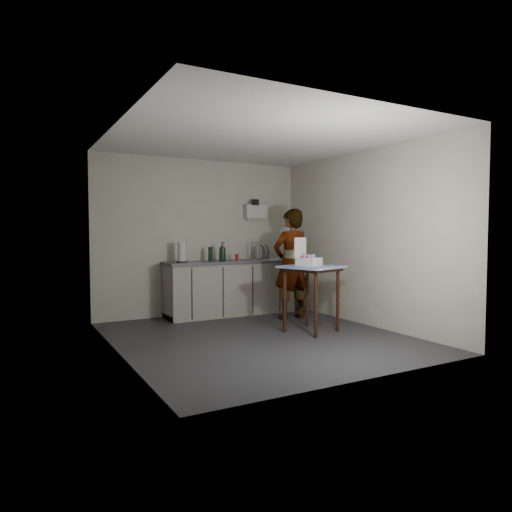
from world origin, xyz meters
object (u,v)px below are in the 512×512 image
standing_man (291,264)px  bakery_box (308,259)px  dark_bottle (210,254)px  soda_can (237,257)px  kitchen_counter (230,289)px  dish_rack (263,255)px  paper_towel (182,253)px  soap_bottle (222,252)px  side_table (311,274)px

standing_man → bakery_box: 1.00m
bakery_box → dark_bottle: bearing=90.4°
soda_can → dark_bottle: bearing=173.1°
kitchen_counter → standing_man: 1.15m
dish_rack → kitchen_counter: bearing=-180.0°
kitchen_counter → bakery_box: 1.87m
kitchen_counter → dish_rack: (0.64, 0.00, 0.55)m
soda_can → paper_towel: 0.98m
paper_towel → soap_bottle: bearing=-4.7°
paper_towel → bakery_box: size_ratio=0.81×
side_table → soap_bottle: 1.80m
side_table → soap_bottle: size_ratio=2.95×
standing_man → dark_bottle: bearing=-40.6°
side_table → standing_man: size_ratio=0.53×
side_table → dish_rack: dish_rack is taller
side_table → soda_can: 1.75m
side_table → paper_towel: (-1.26, 1.74, 0.25)m
side_table → paper_towel: bearing=107.4°
kitchen_counter → soda_can: 0.55m
standing_man → dish_rack: size_ratio=3.97×
soap_bottle → soda_can: size_ratio=2.85×
dark_bottle → dish_rack: bearing=-1.2°
kitchen_counter → dark_bottle: size_ratio=9.63×
standing_man → paper_towel: bearing=-29.1°
standing_man → dark_bottle: 1.34m
soda_can → bakery_box: 1.73m
paper_towel → dish_rack: (1.51, 0.02, -0.08)m
standing_man → soda_can: standing_man is taller
dark_bottle → paper_towel: bearing=-175.7°
soda_can → side_table: bearing=-80.3°
kitchen_counter → dish_rack: bearing=0.0°
side_table → dark_bottle: bearing=94.4°
kitchen_counter → soap_bottle: size_ratio=7.15×
side_table → dark_bottle: dark_bottle is taller
soap_bottle → dark_bottle: size_ratio=1.35×
dark_bottle → dish_rack: dish_rack is taller
kitchen_counter → standing_man: standing_man is taller
side_table → dish_rack: size_ratio=2.09×
kitchen_counter → bakery_box: bakery_box is taller
soap_bottle → bakery_box: bakery_box is taller
bakery_box → soap_bottle: bearing=86.2°
paper_towel → bakery_box: bakery_box is taller
soap_bottle → soda_can: 0.31m
standing_man → bakery_box: bearing=67.9°
dish_rack → soda_can: bearing=-176.2°
dark_bottle → soda_can: bearing=-6.9°
standing_man → soda_can: size_ratio=16.00×
dark_bottle → bakery_box: bearing=-68.3°
dark_bottle → dish_rack: (1.00, -0.02, -0.05)m
side_table → soda_can: (-0.29, 1.72, 0.16)m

